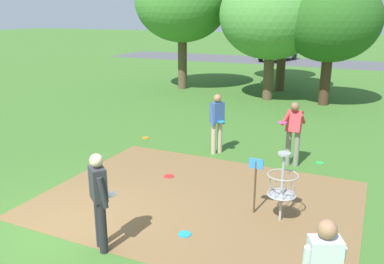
% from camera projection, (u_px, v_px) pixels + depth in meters
% --- Properties ---
extents(ground_plane, '(160.00, 160.00, 0.00)m').
position_uv_depth(ground_plane, '(62.00, 232.00, 7.31)').
color(ground_plane, '#3D6B28').
extents(dirt_tee_pad, '(6.54, 4.95, 0.01)m').
position_uv_depth(dirt_tee_pad, '(199.00, 199.00, 8.62)').
color(dirt_tee_pad, brown).
rests_on(dirt_tee_pad, ground).
extents(disc_golf_basket, '(0.98, 0.58, 1.39)m').
position_uv_depth(disc_golf_basket, '(279.00, 184.00, 7.55)').
color(disc_golf_basket, '#9E9EA3').
rests_on(disc_golf_basket, ground).
extents(player_foreground_watching, '(0.45, 0.49, 1.71)m').
position_uv_depth(player_foreground_watching, '(217.00, 120.00, 11.20)').
color(player_foreground_watching, tan).
rests_on(player_foreground_watching, ground).
extents(player_throwing, '(0.51, 1.10, 1.71)m').
position_uv_depth(player_throwing, '(294.00, 130.00, 10.25)').
color(player_throwing, slate).
rests_on(player_throwing, ground).
extents(player_waiting_left, '(0.47, 0.45, 1.71)m').
position_uv_depth(player_waiting_left, '(99.00, 197.00, 6.53)').
color(player_waiting_left, '#232328').
rests_on(player_waiting_left, ground).
extents(frisbee_near_basket, '(0.25, 0.25, 0.02)m').
position_uv_depth(frisbee_near_basket, '(169.00, 176.00, 9.81)').
color(frisbee_near_basket, red).
rests_on(frisbee_near_basket, ground).
extents(frisbee_by_tee, '(0.23, 0.23, 0.02)m').
position_uv_depth(frisbee_by_tee, '(320.00, 163.00, 10.69)').
color(frisbee_by_tee, green).
rests_on(frisbee_by_tee, ground).
extents(frisbee_scattered_a, '(0.23, 0.23, 0.02)m').
position_uv_depth(frisbee_scattered_a, '(185.00, 234.00, 7.23)').
color(frisbee_scattered_a, '#1E93DB').
rests_on(frisbee_scattered_a, ground).
extents(frisbee_scattered_b, '(0.22, 0.22, 0.02)m').
position_uv_depth(frisbee_scattered_b, '(146.00, 138.00, 12.84)').
color(frisbee_scattered_b, orange).
rests_on(frisbee_scattered_b, ground).
extents(tree_near_left, '(4.76, 4.76, 6.44)m').
position_uv_depth(tree_near_left, '(182.00, 2.00, 20.13)').
color(tree_near_left, brown).
rests_on(tree_near_left, ground).
extents(tree_near_right, '(4.60, 4.60, 5.74)m').
position_uv_depth(tree_near_right, '(272.00, 15.00, 17.56)').
color(tree_near_right, brown).
rests_on(tree_near_right, ground).
extents(tree_mid_left, '(4.01, 4.01, 5.58)m').
position_uv_depth(tree_mid_left, '(284.00, 13.00, 19.63)').
color(tree_mid_left, '#4C3823').
rests_on(tree_mid_left, ground).
extents(tree_mid_center, '(3.93, 3.93, 5.95)m').
position_uv_depth(tree_mid_center, '(271.00, 6.00, 22.77)').
color(tree_mid_center, '#422D1E').
rests_on(tree_mid_center, ground).
extents(tree_mid_right, '(4.06, 4.06, 5.30)m').
position_uv_depth(tree_mid_right, '(331.00, 20.00, 16.54)').
color(tree_mid_right, '#422D1E').
rests_on(tree_mid_right, ground).
extents(parking_lot_strip, '(36.00, 6.00, 0.01)m').
position_uv_depth(parking_lot_strip, '(313.00, 63.00, 32.49)').
color(parking_lot_strip, '#4C4C51').
rests_on(parking_lot_strip, ground).
extents(parked_car_leftmost, '(2.71, 4.50, 1.84)m').
position_uv_depth(parked_car_leftmost, '(278.00, 50.00, 33.58)').
color(parked_car_leftmost, '#B2B7BC').
rests_on(parked_car_leftmost, ground).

